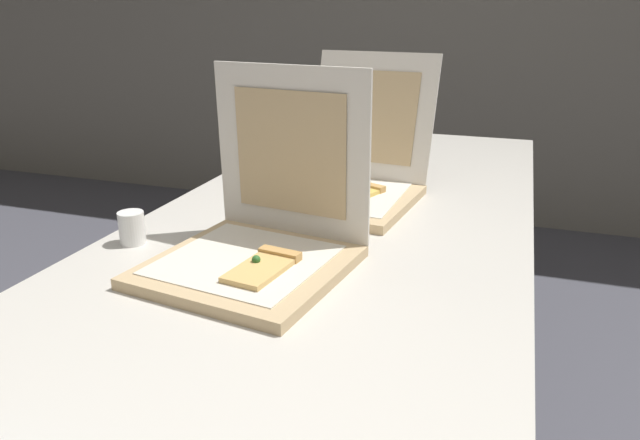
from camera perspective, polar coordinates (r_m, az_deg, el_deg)
The scene contains 5 objects.
table at distance 1.38m, azimuth 1.39°, elevation -1.90°, with size 0.88×2.17×0.74m.
pizza_box_front at distance 1.12m, azimuth -6.00°, elevation -1.90°, with size 0.39×0.39×0.37m.
pizza_box_middle at distance 1.52m, azimuth 2.93°, elevation 4.04°, with size 0.39×0.47×0.36m.
cup_white_near_left at distance 1.29m, azimuth -17.85°, elevation -0.73°, with size 0.05×0.05×0.07m, color white.
cup_white_far at distance 1.73m, azimuth -3.11°, elevation 5.41°, with size 0.05×0.05×0.07m, color white.
Camera 1 is at (0.38, -0.63, 1.20)m, focal length 32.86 mm.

